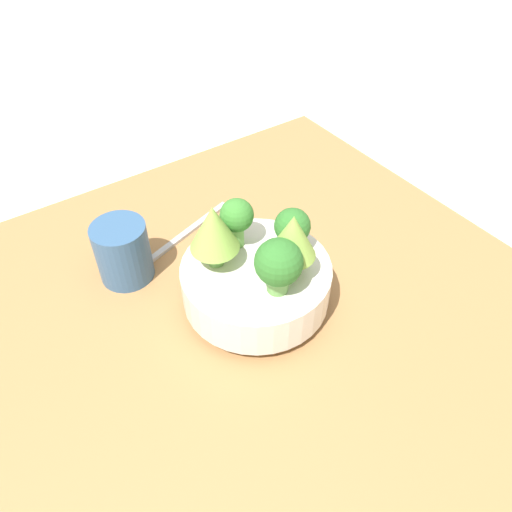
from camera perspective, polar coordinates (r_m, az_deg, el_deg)
ground_plane at (r=0.74m, az=-0.49°, el=-9.40°), size 6.00×6.00×0.00m
table at (r=0.72m, az=-0.50°, el=-8.25°), size 0.85×0.83×0.05m
bowl at (r=0.69m, az=-0.00°, el=-3.04°), size 0.21×0.21×0.07m
broccoli_floret_front at (r=0.67m, az=-2.21°, el=4.44°), size 0.05×0.05×0.08m
broccoli_floret_left at (r=0.67m, az=4.17°, el=3.25°), size 0.05×0.05×0.07m
romanesco_piece_near at (r=0.64m, az=-4.87°, el=3.11°), size 0.07×0.07×0.10m
romanesco_piece_far at (r=0.62m, az=4.20°, el=2.05°), size 0.06×0.06×0.10m
broccoli_floret_back at (r=0.61m, az=2.60°, el=-0.91°), size 0.06×0.06×0.08m
cup at (r=0.75m, az=-14.97°, el=0.47°), size 0.08×0.08×0.09m
fork at (r=0.83m, az=-7.91°, el=2.66°), size 0.19×0.07×0.01m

